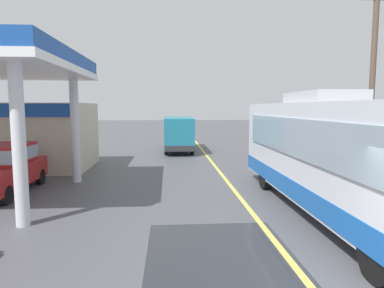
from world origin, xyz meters
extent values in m
plane|color=#4C4C51|center=(0.00, 20.00, 0.00)|extent=(120.00, 120.00, 0.00)
cube|color=#D8CC4C|center=(0.00, 15.00, 0.00)|extent=(0.16, 50.00, 0.01)
cube|color=#26282D|center=(-1.41, 1.87, 0.00)|extent=(3.19, 5.01, 0.01)
cube|color=silver|center=(2.37, 4.94, 1.88)|extent=(2.50, 11.00, 2.90)
cube|color=#1959B2|center=(2.37, 4.94, 0.77)|extent=(2.54, 11.04, 0.56)
cube|color=#8C9EAD|center=(1.10, 4.94, 2.33)|extent=(0.06, 9.35, 1.10)
cube|color=#8C9EAD|center=(3.64, 4.94, 2.33)|extent=(0.06, 9.35, 1.10)
cube|color=#B2B2B7|center=(2.37, 5.94, 3.51)|extent=(1.60, 2.80, 0.36)
cylinder|color=black|center=(1.27, 1.04, 0.50)|extent=(0.30, 1.00, 1.00)
cylinder|color=black|center=(1.27, 8.24, 0.50)|extent=(0.30, 1.00, 1.00)
cylinder|color=black|center=(3.47, 8.24, 0.50)|extent=(0.30, 1.00, 1.00)
cylinder|color=silver|center=(-6.46, 4.60, 2.30)|extent=(0.36, 0.36, 4.60)
cylinder|color=silver|center=(-6.46, 10.00, 2.30)|extent=(0.36, 0.36, 4.60)
cube|color=beige|center=(-10.16, 13.50, 1.70)|extent=(7.00, 4.40, 3.40)
cube|color=maroon|center=(-8.61, 8.18, 0.72)|extent=(1.70, 4.20, 0.80)
cube|color=maroon|center=(-8.61, 8.38, 1.47)|extent=(1.50, 2.31, 0.70)
cube|color=#8C9EAD|center=(-8.61, 8.38, 1.47)|extent=(1.53, 2.35, 0.49)
cylinder|color=black|center=(-7.86, 6.68, 0.32)|extent=(0.20, 0.64, 0.64)
cylinder|color=black|center=(-9.36, 9.68, 0.32)|extent=(0.20, 0.64, 0.64)
cylinder|color=black|center=(-7.86, 9.68, 0.32)|extent=(0.20, 0.64, 0.64)
cube|color=teal|center=(-1.81, 20.04, 1.39)|extent=(2.00, 6.00, 2.10)
cube|color=#8C9EAD|center=(-1.81, 20.04, 1.79)|extent=(2.04, 5.10, 0.80)
cube|color=#2D2D33|center=(-1.81, 16.99, 0.54)|extent=(1.90, 0.16, 0.36)
cylinder|color=black|center=(-2.69, 18.04, 0.38)|extent=(0.22, 0.76, 0.76)
cylinder|color=black|center=(-0.93, 18.04, 0.38)|extent=(0.22, 0.76, 0.76)
cylinder|color=black|center=(-2.69, 22.04, 0.38)|extent=(0.22, 0.76, 0.76)
cylinder|color=black|center=(-0.93, 22.04, 0.38)|extent=(0.22, 0.76, 0.76)
cylinder|color=#33333F|center=(-8.35, 7.34, 0.41)|extent=(0.14, 0.14, 0.82)
cylinder|color=#BF3333|center=(-8.21, 7.34, 1.07)|extent=(0.09, 0.09, 0.58)
cylinder|color=brown|center=(6.37, 9.80, 4.20)|extent=(0.24, 0.24, 8.40)
camera|label=1|loc=(-2.51, -4.54, 3.19)|focal=31.59mm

